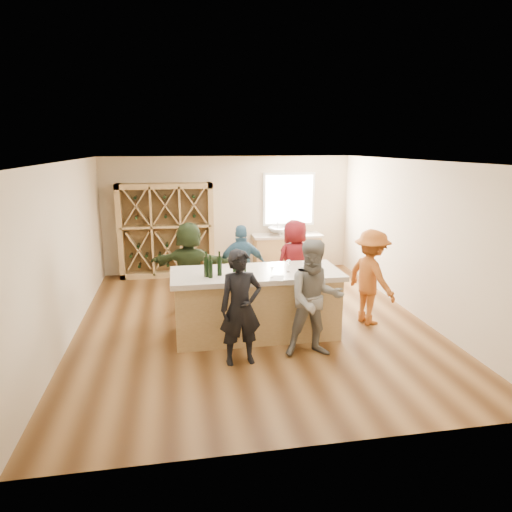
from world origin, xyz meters
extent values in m
cube|color=brown|center=(0.00, 0.00, -0.05)|extent=(6.00, 7.00, 0.10)
cube|color=white|center=(0.00, 0.00, 2.85)|extent=(6.00, 7.00, 0.10)
cube|color=#C6B08F|center=(0.00, 3.55, 1.40)|extent=(6.00, 0.10, 2.80)
cube|color=#C6B08F|center=(0.00, -3.55, 1.40)|extent=(6.00, 0.10, 2.80)
cube|color=#C6B08F|center=(-3.05, 0.00, 1.40)|extent=(0.10, 7.00, 2.80)
cube|color=#C6B08F|center=(3.05, 0.00, 1.40)|extent=(0.10, 7.00, 2.80)
cube|color=white|center=(1.50, 3.47, 1.75)|extent=(1.30, 0.06, 1.30)
cube|color=white|center=(1.50, 3.44, 1.75)|extent=(1.18, 0.01, 1.18)
cube|color=#A6834F|center=(-1.50, 3.27, 1.10)|extent=(2.20, 0.45, 2.20)
cube|color=#A6834F|center=(1.40, 3.20, 0.43)|extent=(1.60, 0.58, 0.86)
cube|color=#BFAF9C|center=(1.40, 3.20, 0.89)|extent=(1.70, 0.62, 0.06)
imported|color=silver|center=(1.20, 3.20, 1.01)|extent=(0.54, 0.54, 0.19)
cylinder|color=silver|center=(1.20, 3.38, 1.07)|extent=(0.02, 0.02, 0.30)
cube|color=#A6834F|center=(-0.03, -0.55, 0.50)|extent=(2.60, 1.00, 1.00)
cube|color=#BFAF9C|center=(-0.03, -0.55, 1.04)|extent=(2.72, 1.12, 0.08)
cylinder|color=black|center=(-0.83, -0.70, 1.24)|extent=(0.09, 0.09, 0.32)
cylinder|color=black|center=(-0.78, -0.78, 1.22)|extent=(0.09, 0.09, 0.28)
cylinder|color=black|center=(-0.63, -0.67, 1.23)|extent=(0.10, 0.10, 0.30)
cylinder|color=black|center=(-0.39, -0.75, 1.23)|extent=(0.09, 0.09, 0.29)
cylinder|color=black|center=(-0.24, -0.65, 1.21)|extent=(0.07, 0.07, 0.27)
cone|color=white|center=(-0.31, -1.02, 1.17)|extent=(0.09, 0.09, 0.18)
cone|color=white|center=(0.14, -0.96, 1.16)|extent=(0.08, 0.08, 0.16)
cone|color=white|center=(0.65, -0.98, 1.16)|extent=(0.07, 0.07, 0.16)
cone|color=white|center=(0.47, -0.67, 1.17)|extent=(0.08, 0.08, 0.19)
cube|color=white|center=(-0.40, -0.98, 1.08)|extent=(0.28, 0.33, 0.00)
cube|color=white|center=(0.22, -0.98, 1.08)|extent=(0.29, 0.34, 0.00)
cube|color=white|center=(0.87, -0.91, 1.08)|extent=(0.31, 0.37, 0.00)
imported|color=black|center=(-0.42, -1.50, 0.83)|extent=(0.65, 0.50, 1.66)
imported|color=slate|center=(0.68, -1.45, 0.88)|extent=(0.88, 0.52, 1.75)
imported|color=#994C19|center=(2.02, -0.38, 0.83)|extent=(0.80, 1.17, 1.66)
imported|color=#335972|center=(-0.06, 0.78, 0.80)|extent=(0.99, 0.59, 1.61)
imported|color=#590F14|center=(0.98, 0.85, 0.83)|extent=(0.94, 0.75, 1.67)
imported|color=#263319|center=(-1.05, 0.80, 0.85)|extent=(1.67, 0.96, 1.70)
camera|label=1|loc=(-1.25, -7.48, 3.05)|focal=32.00mm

